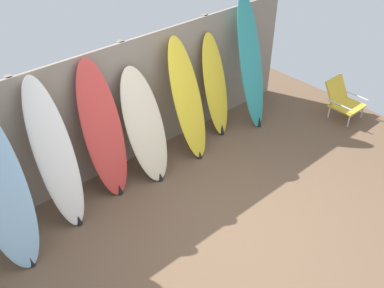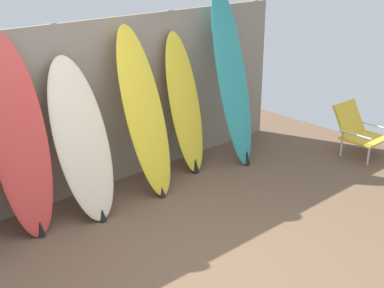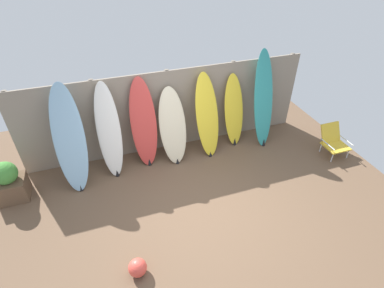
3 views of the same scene
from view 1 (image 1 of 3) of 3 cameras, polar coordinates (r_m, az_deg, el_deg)
name	(u,v)px [view 1 (image 1 of 3)]	position (r m, az deg, el deg)	size (l,w,h in m)	color
ground	(230,232)	(5.29, 5.14, -11.58)	(7.68, 7.68, 0.00)	brown
fence_back	(128,104)	(5.94, -8.49, 5.27)	(6.08, 0.11, 1.80)	gray
surfboard_white_1	(55,156)	(5.15, -17.78, -1.51)	(0.49, 0.70, 1.83)	white
surfboard_red_2	(103,132)	(5.44, -11.75, 1.60)	(0.55, 0.57, 1.81)	#D13D38
surfboard_cream_3	(145,126)	(5.69, -6.30, 2.38)	(0.58, 0.68, 1.54)	beige
surfboard_yellow_4	(188,101)	(6.02, -0.56, 5.81)	(0.54, 0.65, 1.76)	yellow
surfboard_yellow_5	(216,87)	(6.56, 3.16, 7.60)	(0.47, 0.46, 1.60)	yellow
surfboard_teal_6	(251,64)	(6.77, 7.86, 10.58)	(0.49, 0.71, 2.08)	teal
beach_chair	(342,99)	(7.59, 19.41, 5.71)	(0.50, 0.58, 0.63)	silver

